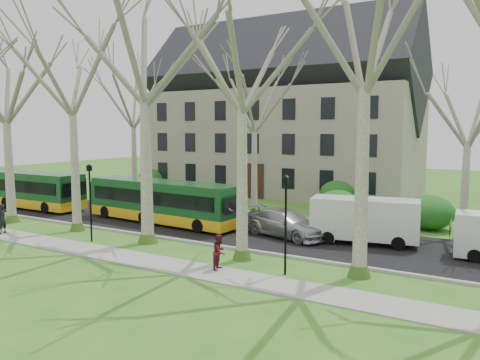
% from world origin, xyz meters
% --- Properties ---
extents(ground, '(120.00, 120.00, 0.00)m').
position_xyz_m(ground, '(0.00, 0.00, 0.00)').
color(ground, '#347621').
rests_on(ground, ground).
extents(sidewalk, '(70.00, 2.00, 0.06)m').
position_xyz_m(sidewalk, '(0.00, -2.50, 0.03)').
color(sidewalk, gray).
rests_on(sidewalk, ground).
extents(road, '(80.00, 8.00, 0.06)m').
position_xyz_m(road, '(0.00, 5.50, 0.03)').
color(road, black).
rests_on(road, ground).
extents(curb, '(80.00, 0.25, 0.14)m').
position_xyz_m(curb, '(0.00, 1.50, 0.07)').
color(curb, '#A5A39E').
rests_on(curb, ground).
extents(building, '(26.50, 12.20, 16.00)m').
position_xyz_m(building, '(-6.00, 24.00, 8.07)').
color(building, gray).
rests_on(building, ground).
extents(tree_row_verge, '(49.00, 7.00, 14.00)m').
position_xyz_m(tree_row_verge, '(0.00, 0.30, 7.00)').
color(tree_row_verge, gray).
rests_on(tree_row_verge, ground).
extents(tree_row_far, '(33.00, 7.00, 12.00)m').
position_xyz_m(tree_row_far, '(-1.33, 11.00, 6.00)').
color(tree_row_far, gray).
rests_on(tree_row_far, ground).
extents(lamp_row, '(36.22, 0.22, 4.30)m').
position_xyz_m(lamp_row, '(-0.00, -1.00, 2.57)').
color(lamp_row, black).
rests_on(lamp_row, ground).
extents(hedges, '(30.60, 8.60, 2.00)m').
position_xyz_m(hedges, '(-4.67, 14.00, 1.00)').
color(hedges, '#17521C').
rests_on(hedges, ground).
extents(bus_lead, '(11.85, 2.62, 2.95)m').
position_xyz_m(bus_lead, '(-19.60, 4.27, 1.54)').
color(bus_lead, '#14461F').
rests_on(bus_lead, road).
extents(bus_follow, '(11.73, 3.25, 2.90)m').
position_xyz_m(bus_follow, '(-5.82, 4.96, 1.51)').
color(bus_follow, '#14461F').
rests_on(bus_follow, road).
extents(sedan, '(5.82, 3.62, 1.57)m').
position_xyz_m(sedan, '(3.09, 5.42, 0.85)').
color(sedan, '#AFAFB4').
rests_on(sedan, road).
extents(van_a, '(5.96, 3.06, 2.48)m').
position_xyz_m(van_a, '(7.47, 6.13, 1.30)').
color(van_a, silver).
rests_on(van_a, road).
extents(pedestrian_a, '(0.59, 0.74, 1.79)m').
position_xyz_m(pedestrian_a, '(-12.04, -2.46, 0.95)').
color(pedestrian_a, black).
rests_on(pedestrian_a, sidewalk).
extents(pedestrian_b, '(0.71, 0.85, 1.59)m').
position_xyz_m(pedestrian_b, '(3.20, -1.92, 0.85)').
color(pedestrian_b, '#53131F').
rests_on(pedestrian_b, sidewalk).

